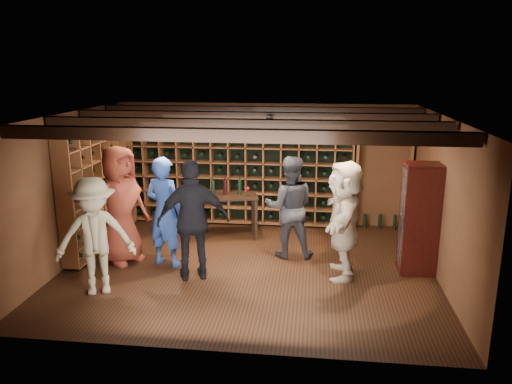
# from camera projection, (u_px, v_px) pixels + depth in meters

# --- Properties ---
(ground) EXTENTS (6.00, 6.00, 0.00)m
(ground) POSITION_uv_depth(u_px,v_px,m) (248.00, 268.00, 8.25)
(ground) COLOR black
(ground) RESTS_ON ground
(room_shell) EXTENTS (6.00, 6.00, 6.00)m
(room_shell) POSITION_uv_depth(u_px,v_px,m) (248.00, 121.00, 7.69)
(room_shell) COLOR brown
(room_shell) RESTS_ON ground
(wine_rack_back) EXTENTS (4.65, 0.30, 2.20)m
(wine_rack_back) POSITION_uv_depth(u_px,v_px,m) (238.00, 170.00, 10.26)
(wine_rack_back) COLOR brown
(wine_rack_back) RESTS_ON ground
(wine_rack_left) EXTENTS (0.30, 2.65, 2.20)m
(wine_rack_left) POSITION_uv_depth(u_px,v_px,m) (100.00, 184.00, 9.08)
(wine_rack_left) COLOR brown
(wine_rack_left) RESTS_ON ground
(crate_shelf) EXTENTS (1.20, 0.32, 2.07)m
(crate_shelf) POSITION_uv_depth(u_px,v_px,m) (385.00, 153.00, 9.81)
(crate_shelf) COLOR brown
(crate_shelf) RESTS_ON ground
(display_cabinet) EXTENTS (0.55, 0.50, 1.75)m
(display_cabinet) POSITION_uv_depth(u_px,v_px,m) (419.00, 221.00, 7.91)
(display_cabinet) COLOR #350D0A
(display_cabinet) RESTS_ON ground
(man_blue_shirt) EXTENTS (0.77, 0.62, 1.84)m
(man_blue_shirt) POSITION_uv_depth(u_px,v_px,m) (165.00, 212.00, 8.17)
(man_blue_shirt) COLOR navy
(man_blue_shirt) RESTS_ON ground
(man_grey_suit) EXTENTS (0.90, 0.72, 1.77)m
(man_grey_suit) POSITION_uv_depth(u_px,v_px,m) (290.00, 207.00, 8.55)
(man_grey_suit) COLOR black
(man_grey_suit) RESTS_ON ground
(guest_red_floral) EXTENTS (1.03, 1.16, 1.99)m
(guest_red_floral) POSITION_uv_depth(u_px,v_px,m) (121.00, 205.00, 8.27)
(guest_red_floral) COLOR maroon
(guest_red_floral) RESTS_ON ground
(guest_woman_black) EXTENTS (1.19, 0.78, 1.88)m
(guest_woman_black) POSITION_uv_depth(u_px,v_px,m) (193.00, 221.00, 7.63)
(guest_woman_black) COLOR black
(guest_woman_black) RESTS_ON ground
(guest_khaki) EXTENTS (1.28, 1.01, 1.73)m
(guest_khaki) POSITION_uv_depth(u_px,v_px,m) (95.00, 236.00, 7.15)
(guest_khaki) COLOR gray
(guest_khaki) RESTS_ON ground
(guest_beige) EXTENTS (0.61, 1.74, 1.86)m
(guest_beige) POSITION_uv_depth(u_px,v_px,m) (344.00, 219.00, 7.73)
(guest_beige) COLOR tan
(guest_beige) RESTS_ON ground
(tasting_table) EXTENTS (1.22, 0.81, 1.12)m
(tasting_table) POSITION_uv_depth(u_px,v_px,m) (228.00, 200.00, 9.52)
(tasting_table) COLOR black
(tasting_table) RESTS_ON ground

